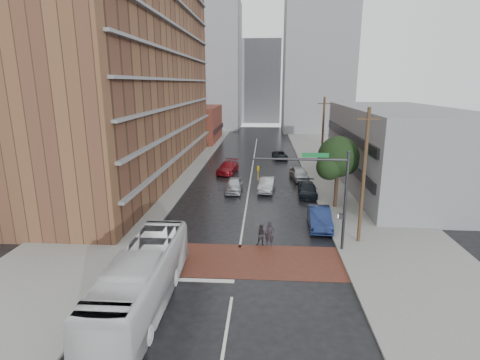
# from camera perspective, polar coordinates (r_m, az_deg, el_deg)

# --- Properties ---
(ground) EXTENTS (160.00, 160.00, 0.00)m
(ground) POSITION_cam_1_polar(r_m,az_deg,el_deg) (25.34, -0.44, -12.65)
(ground) COLOR black
(ground) RESTS_ON ground
(crosswalk) EXTENTS (14.00, 5.00, 0.02)m
(crosswalk) POSITION_cam_1_polar(r_m,az_deg,el_deg) (25.78, -0.36, -12.13)
(crosswalk) COLOR brown
(crosswalk) RESTS_ON ground
(sidewalk_west) EXTENTS (9.00, 90.00, 0.15)m
(sidewalk_west) POSITION_cam_1_polar(r_m,az_deg,el_deg) (50.60, -11.41, 1.10)
(sidewalk_west) COLOR gray
(sidewalk_west) RESTS_ON ground
(sidewalk_east) EXTENTS (9.00, 90.00, 0.15)m
(sidewalk_east) POSITION_cam_1_polar(r_m,az_deg,el_deg) (49.83, 15.06, 0.68)
(sidewalk_east) COLOR gray
(sidewalk_east) RESTS_ON ground
(apartment_block) EXTENTS (10.00, 44.00, 28.00)m
(apartment_block) POSITION_cam_1_polar(r_m,az_deg,el_deg) (49.11, -15.50, 16.86)
(apartment_block) COLOR brown
(apartment_block) RESTS_ON ground
(storefront_west) EXTENTS (8.00, 16.00, 7.00)m
(storefront_west) POSITION_cam_1_polar(r_m,az_deg,el_deg) (78.11, -6.37, 8.51)
(storefront_west) COLOR maroon
(storefront_west) RESTS_ON ground
(building_east) EXTENTS (11.00, 26.00, 9.00)m
(building_east) POSITION_cam_1_polar(r_m,az_deg,el_deg) (45.54, 22.81, 4.45)
(building_east) COLOR gray
(building_east) RESTS_ON ground
(distant_tower_west) EXTENTS (18.00, 16.00, 32.00)m
(distant_tower_west) POSITION_cam_1_polar(r_m,az_deg,el_deg) (101.79, -5.29, 16.96)
(distant_tower_west) COLOR gray
(distant_tower_west) RESTS_ON ground
(distant_tower_east) EXTENTS (16.00, 14.00, 36.00)m
(distant_tower_east) POSITION_cam_1_polar(r_m,az_deg,el_deg) (95.49, 11.80, 18.10)
(distant_tower_east) COLOR gray
(distant_tower_east) RESTS_ON ground
(distant_tower_center) EXTENTS (12.00, 10.00, 24.00)m
(distant_tower_center) POSITION_cam_1_polar(r_m,az_deg,el_deg) (117.49, 3.09, 14.72)
(distant_tower_center) COLOR gray
(distant_tower_center) RESTS_ON ground
(street_tree) EXTENTS (4.20, 4.10, 6.90)m
(street_tree) POSITION_cam_1_polar(r_m,az_deg,el_deg) (35.84, 14.74, 3.04)
(street_tree) COLOR #332319
(street_tree) RESTS_ON ground
(signal_mast) EXTENTS (6.50, 0.30, 7.20)m
(signal_mast) POSITION_cam_1_polar(r_m,az_deg,el_deg) (26.23, 12.80, -0.97)
(signal_mast) COLOR #2D2D33
(signal_mast) RESTS_ON ground
(utility_pole_near) EXTENTS (1.60, 0.26, 10.00)m
(utility_pole_near) POSITION_cam_1_polar(r_m,az_deg,el_deg) (28.16, 18.33, 0.57)
(utility_pole_near) COLOR #473321
(utility_pole_near) RESTS_ON ground
(utility_pole_far) EXTENTS (1.60, 0.26, 10.00)m
(utility_pole_far) POSITION_cam_1_polar(r_m,az_deg,el_deg) (47.46, 12.47, 6.39)
(utility_pole_far) COLOR #473321
(utility_pole_far) RESTS_ON ground
(transit_bus) EXTENTS (2.68, 11.24, 3.13)m
(transit_bus) POSITION_cam_1_polar(r_m,az_deg,el_deg) (21.00, -14.70, -14.47)
(transit_bus) COLOR silver
(transit_bus) RESTS_ON ground
(pedestrian_a) EXTENTS (0.72, 0.50, 1.87)m
(pedestrian_a) POSITION_cam_1_polar(r_m,az_deg,el_deg) (27.62, 4.56, -8.18)
(pedestrian_a) COLOR black
(pedestrian_a) RESTS_ON ground
(pedestrian_b) EXTENTS (0.80, 0.63, 1.61)m
(pedestrian_b) POSITION_cam_1_polar(r_m,az_deg,el_deg) (27.66, 3.31, -8.41)
(pedestrian_b) COLOR #272126
(pedestrian_b) RESTS_ON ground
(car_travel_a) EXTENTS (1.82, 4.46, 1.52)m
(car_travel_a) POSITION_cam_1_polar(r_m,az_deg,el_deg) (41.06, -0.93, -0.75)
(car_travel_a) COLOR #B6BABF
(car_travel_a) RESTS_ON ground
(car_travel_b) EXTENTS (2.05, 4.67, 1.49)m
(car_travel_b) POSITION_cam_1_polar(r_m,az_deg,el_deg) (41.31, 4.11, -0.71)
(car_travel_b) COLOR #ABAFB3
(car_travel_b) RESTS_ON ground
(car_travel_c) EXTENTS (2.96, 5.52, 1.52)m
(car_travel_c) POSITION_cam_1_polar(r_m,az_deg,el_deg) (49.63, -1.87, 1.94)
(car_travel_c) COLOR maroon
(car_travel_c) RESTS_ON ground
(suv_travel) EXTENTS (2.59, 4.50, 1.18)m
(suv_travel) POSITION_cam_1_polar(r_m,az_deg,el_deg) (59.45, 6.09, 3.80)
(suv_travel) COLOR black
(suv_travel) RESTS_ON ground
(car_parked_near) EXTENTS (1.93, 5.08, 1.65)m
(car_parked_near) POSITION_cam_1_polar(r_m,az_deg,el_deg) (31.67, 12.01, -5.64)
(car_parked_near) COLOR #15224C
(car_parked_near) RESTS_ON ground
(car_parked_mid) EXTENTS (2.12, 4.79, 1.37)m
(car_parked_mid) POSITION_cam_1_polar(r_m,az_deg,el_deg) (40.26, 10.25, -1.41)
(car_parked_mid) COLOR black
(car_parked_mid) RESTS_ON ground
(car_parked_far) EXTENTS (2.44, 4.88, 1.60)m
(car_parked_far) POSITION_cam_1_polar(r_m,az_deg,el_deg) (46.57, 8.99, 0.97)
(car_parked_far) COLOR #A9ADB1
(car_parked_far) RESTS_ON ground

